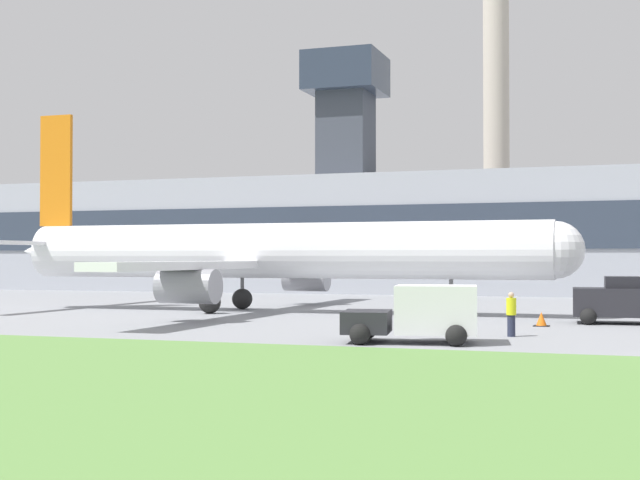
{
  "coord_description": "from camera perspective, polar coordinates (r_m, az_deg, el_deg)",
  "views": [
    {
      "loc": [
        17.32,
        -44.45,
        2.82
      ],
      "look_at": [
        2.78,
        -1.78,
        3.71
      ],
      "focal_mm": 50.0,
      "sensor_mm": 36.0,
      "label": 1
    }
  ],
  "objects": [
    {
      "name": "terminal_building",
      "position": [
        75.11,
        5.34,
        0.45
      ],
      "size": [
        85.31,
        15.77,
        20.32
      ],
      "color": "#9EA3AD",
      "rests_on": "ground_plane"
    },
    {
      "name": "pushback_tug",
      "position": [
        40.13,
        18.78,
        -3.78
      ],
      "size": [
        4.17,
        2.94,
        2.01
      ],
      "color": "#232328",
      "rests_on": "ground_plane"
    },
    {
      "name": "traffic_cone_near_nose",
      "position": [
        37.79,
        13.99,
        -4.97
      ],
      "size": [
        0.64,
        0.64,
        0.59
      ],
      "color": "black",
      "rests_on": "ground_plane"
    },
    {
      "name": "ground_plane",
      "position": [
        47.79,
        -2.48,
        -4.52
      ],
      "size": [
        400.0,
        400.0,
        0.0
      ],
      "primitive_type": "plane",
      "color": "gray"
    },
    {
      "name": "ground_crew_person",
      "position": [
        32.56,
        12.14,
        -4.64
      ],
      "size": [
        0.5,
        0.5,
        1.59
      ],
      "color": "#23283D",
      "rests_on": "ground_plane"
    },
    {
      "name": "smokestack_left",
      "position": [
        104.71,
        11.22,
        7.74
      ],
      "size": [
        3.39,
        3.39,
        37.61
      ],
      "color": "#B2A899",
      "rests_on": "ground_plane"
    },
    {
      "name": "fuel_truck",
      "position": [
        29.68,
        6.43,
        -4.74
      ],
      "size": [
        4.68,
        3.21,
        1.9
      ],
      "color": "#232328",
      "rests_on": "ground_plane"
    },
    {
      "name": "airplane",
      "position": [
        46.09,
        -3.4,
        -0.8
      ],
      "size": [
        30.82,
        28.89,
        10.86
      ],
      "color": "white",
      "rests_on": "ground_plane"
    }
  ]
}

